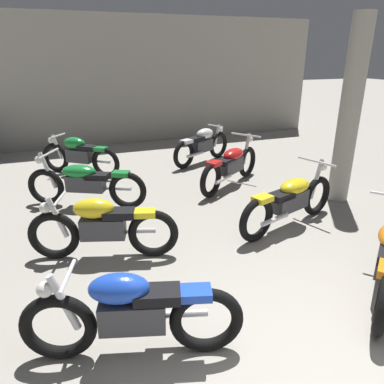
% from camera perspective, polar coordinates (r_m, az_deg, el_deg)
% --- Properties ---
extents(back_wall, '(12.82, 0.24, 3.60)m').
position_cam_1_polar(back_wall, '(11.21, -11.69, 16.63)').
color(back_wall, '#9E998E').
rests_on(back_wall, ground).
extents(support_pillar, '(0.36, 0.36, 3.20)m').
position_cam_1_polar(support_pillar, '(6.99, 23.47, 11.29)').
color(support_pillar, '#9E998E').
rests_on(support_pillar, ground).
extents(motorcycle_left_row_0, '(1.92, 0.73, 0.88)m').
position_cam_1_polar(motorcycle_left_row_0, '(3.38, -9.47, -18.11)').
color(motorcycle_left_row_0, black).
rests_on(motorcycle_left_row_0, ground).
extents(motorcycle_left_row_1, '(1.90, 0.76, 0.88)m').
position_cam_1_polar(motorcycle_left_row_1, '(4.91, -13.88, -5.21)').
color(motorcycle_left_row_1, black).
rests_on(motorcycle_left_row_1, ground).
extents(motorcycle_left_row_2, '(1.97, 1.15, 0.97)m').
position_cam_1_polar(motorcycle_left_row_2, '(6.64, -16.43, 1.47)').
color(motorcycle_left_row_2, black).
rests_on(motorcycle_left_row_2, ground).
extents(motorcycle_left_row_3, '(1.59, 1.34, 0.88)m').
position_cam_1_polar(motorcycle_left_row_3, '(8.48, -17.26, 5.61)').
color(motorcycle_left_row_3, black).
rests_on(motorcycle_left_row_3, ground).
extents(motorcycle_right_row_1, '(2.10, 0.91, 0.97)m').
position_cam_1_polar(motorcycle_right_row_1, '(5.82, 15.15, -1.17)').
color(motorcycle_right_row_1, black).
rests_on(motorcycle_right_row_1, ground).
extents(motorcycle_right_row_2, '(1.86, 1.31, 0.97)m').
position_cam_1_polar(motorcycle_right_row_2, '(7.43, 6.14, 4.29)').
color(motorcycle_right_row_2, black).
rests_on(motorcycle_right_row_2, ground).
extents(motorcycle_right_row_3, '(1.81, 0.99, 0.88)m').
position_cam_1_polar(motorcycle_right_row_3, '(9.02, 1.64, 7.43)').
color(motorcycle_right_row_3, black).
rests_on(motorcycle_right_row_3, ground).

